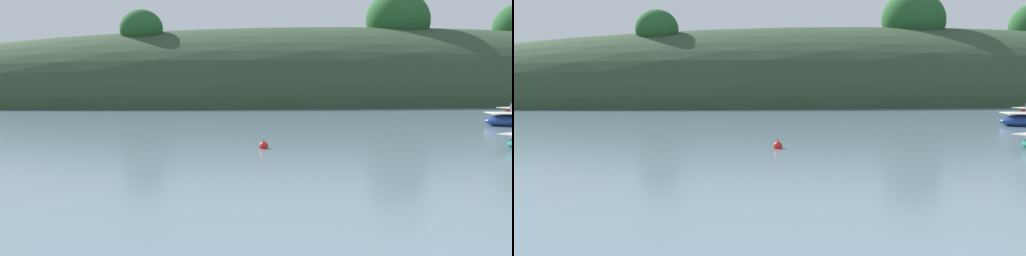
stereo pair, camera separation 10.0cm
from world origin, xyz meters
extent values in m
ellipsoid|color=#2D422B|center=(25.00, 73.68, 0.00)|extent=(150.00, 36.00, 20.06)
ellipsoid|color=#235628|center=(-6.64, 68.48, 9.14)|extent=(5.17, 4.70, 4.70)
ellipsoid|color=#235628|center=(26.53, 70.71, 10.83)|extent=(8.47, 7.70, 7.70)
sphere|color=red|center=(0.71, 22.17, 0.12)|extent=(0.44, 0.44, 0.44)
cylinder|color=black|center=(0.71, 22.17, 0.39)|extent=(0.04, 0.04, 0.10)
camera|label=1|loc=(-4.13, -7.47, 3.57)|focal=43.26mm
camera|label=2|loc=(-4.03, -7.49, 3.57)|focal=43.26mm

